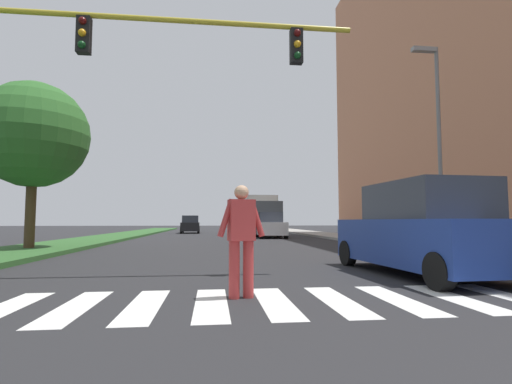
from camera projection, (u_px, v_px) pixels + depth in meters
name	position (u px, v px, depth m)	size (l,w,h in m)	color
ground_plane	(225.00, 238.00, 26.61)	(140.00, 140.00, 0.00)	#262628
crosswalk	(275.00, 302.00, 5.44)	(7.65, 2.20, 0.01)	silver
median_strip	(104.00, 238.00, 23.78)	(3.27, 64.00, 0.15)	#2D5B28
tree_far	(34.00, 135.00, 14.66)	(4.02, 4.02, 6.28)	#4C3823
sidewalk_right	(346.00, 237.00, 25.53)	(3.00, 64.00, 0.15)	#9E9991
traffic_light_gantry	(80.00, 70.00, 8.14)	(8.49, 0.30, 6.00)	gold
street_lamp_right	(437.00, 128.00, 14.23)	(1.02, 0.24, 7.50)	slate
pedestrian_performer	(241.00, 235.00, 5.80)	(0.75, 0.32, 1.69)	#B23333
suv_crossing	(422.00, 231.00, 8.28)	(2.22, 4.71, 1.97)	navy
sedan_midblock	(270.00, 226.00, 26.46)	(1.90, 4.25, 1.75)	silver
sedan_distant	(190.00, 225.00, 36.57)	(1.90, 4.27, 1.65)	black
truck_box_delivery	(261.00, 215.00, 29.99)	(2.40, 6.20, 3.10)	#474C51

